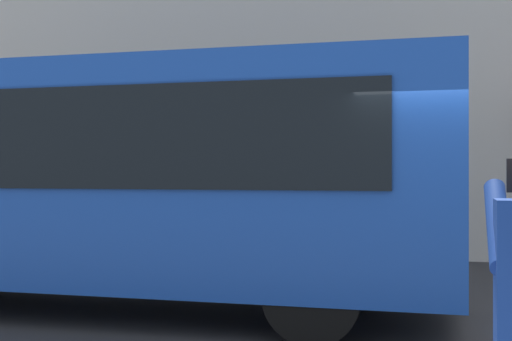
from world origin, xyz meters
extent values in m
plane|color=#2B2B2D|center=(0.00, 0.00, 0.00)|extent=(60.00, 60.00, 0.00)
cube|color=#1947AD|center=(4.68, -0.31, 1.70)|extent=(9.00, 2.50, 2.60)
cube|color=black|center=(4.68, 0.95, 2.10)|extent=(7.60, 0.06, 1.10)
cylinder|color=black|center=(1.68, -1.41, 0.50)|extent=(1.00, 0.28, 1.00)
cylinder|color=black|center=(1.68, 0.79, 0.50)|extent=(1.00, 0.28, 1.00)
cylinder|color=navy|center=(0.18, 4.72, 1.52)|extent=(0.09, 0.48, 0.37)
camera|label=1|loc=(0.38, 7.75, 1.74)|focal=49.42mm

